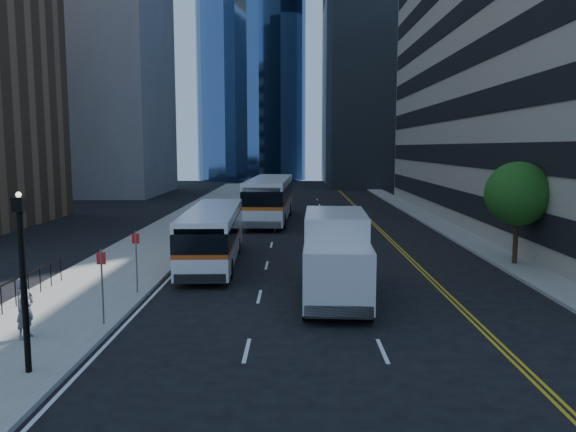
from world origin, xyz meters
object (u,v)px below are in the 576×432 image
(lamp_post, at_px, (23,275))
(bus_front, at_px, (213,234))
(box_truck, at_px, (336,255))
(street_tree, at_px, (518,194))
(bus_rear, at_px, (270,198))
(pedestrian, at_px, (25,308))

(lamp_post, bearing_deg, bus_front, 79.19)
(box_truck, bearing_deg, street_tree, 36.31)
(street_tree, bearing_deg, bus_rear, 127.42)
(street_tree, xyz_separation_m, bus_rear, (-13.07, 17.08, -1.74))
(bus_front, xyz_separation_m, pedestrian, (-4.05, -11.77, -0.47))
(bus_rear, bearing_deg, bus_front, -94.97)
(bus_front, distance_m, bus_rear, 16.85)
(street_tree, distance_m, box_truck, 11.57)
(street_tree, relative_size, bus_front, 0.46)
(street_tree, xyz_separation_m, lamp_post, (-18.00, -14.00, -0.92))
(street_tree, xyz_separation_m, box_truck, (-9.48, -6.36, -1.87))
(bus_front, relative_size, bus_rear, 0.82)
(lamp_post, relative_size, box_truck, 0.64)
(bus_rear, distance_m, pedestrian, 29.16)
(lamp_post, bearing_deg, bus_rear, 80.98)
(box_truck, height_order, pedestrian, box_truck)
(bus_front, relative_size, box_truck, 1.56)
(lamp_post, relative_size, bus_rear, 0.34)
(lamp_post, height_order, bus_front, lamp_post)
(street_tree, height_order, lamp_post, street_tree)
(lamp_post, height_order, box_truck, lamp_post)
(street_tree, bearing_deg, bus_front, 178.59)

